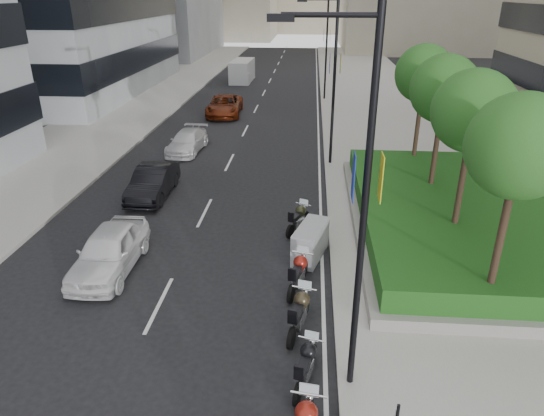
# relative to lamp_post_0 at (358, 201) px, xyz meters

# --- Properties ---
(ground) EXTENTS (160.00, 160.00, 0.00)m
(ground) POSITION_rel_lamp_post_0_xyz_m (-4.14, -1.00, -5.07)
(ground) COLOR black
(ground) RESTS_ON ground
(sidewalk_right) EXTENTS (10.00, 100.00, 0.15)m
(sidewalk_right) POSITION_rel_lamp_post_0_xyz_m (4.86, 29.00, -4.99)
(sidewalk_right) COLOR #9E9B93
(sidewalk_right) RESTS_ON ground
(sidewalk_left) EXTENTS (8.00, 100.00, 0.15)m
(sidewalk_left) POSITION_rel_lamp_post_0_xyz_m (-16.14, 29.00, -4.99)
(sidewalk_left) COLOR #9E9B93
(sidewalk_left) RESTS_ON ground
(lane_edge) EXTENTS (0.12, 100.00, 0.01)m
(lane_edge) POSITION_rel_lamp_post_0_xyz_m (-0.44, 29.00, -5.06)
(lane_edge) COLOR silver
(lane_edge) RESTS_ON ground
(lane_centre) EXTENTS (0.12, 100.00, 0.01)m
(lane_centre) POSITION_rel_lamp_post_0_xyz_m (-5.64, 29.00, -5.06)
(lane_centre) COLOR silver
(lane_centre) RESTS_ON ground
(planter) EXTENTS (10.00, 14.00, 0.40)m
(planter) POSITION_rel_lamp_post_0_xyz_m (5.86, 9.00, -4.72)
(planter) COLOR gray
(planter) RESTS_ON sidewalk_right
(hedge) EXTENTS (9.40, 13.40, 0.80)m
(hedge) POSITION_rel_lamp_post_0_xyz_m (5.86, 9.00, -4.12)
(hedge) COLOR #1D4A15
(hedge) RESTS_ON planter
(tree_0) EXTENTS (2.80, 2.80, 6.30)m
(tree_0) POSITION_rel_lamp_post_0_xyz_m (4.36, 3.00, 0.36)
(tree_0) COLOR #332319
(tree_0) RESTS_ON planter
(tree_1) EXTENTS (2.80, 2.80, 6.30)m
(tree_1) POSITION_rel_lamp_post_0_xyz_m (4.36, 7.00, 0.36)
(tree_1) COLOR #332319
(tree_1) RESTS_ON planter
(tree_2) EXTENTS (2.80, 2.80, 6.30)m
(tree_2) POSITION_rel_lamp_post_0_xyz_m (4.36, 11.00, 0.36)
(tree_2) COLOR #332319
(tree_2) RESTS_ON planter
(tree_3) EXTENTS (2.80, 2.80, 6.30)m
(tree_3) POSITION_rel_lamp_post_0_xyz_m (4.36, 15.00, 0.36)
(tree_3) COLOR #332319
(tree_3) RESTS_ON planter
(lamp_post_0) EXTENTS (2.34, 0.45, 9.00)m
(lamp_post_0) POSITION_rel_lamp_post_0_xyz_m (0.00, 0.00, 0.00)
(lamp_post_0) COLOR black
(lamp_post_0) RESTS_ON ground
(lamp_post_1) EXTENTS (2.34, 0.45, 9.00)m
(lamp_post_1) POSITION_rel_lamp_post_0_xyz_m (0.00, 17.00, 0.00)
(lamp_post_1) COLOR black
(lamp_post_1) RESTS_ON ground
(lamp_post_2) EXTENTS (2.34, 0.45, 9.00)m
(lamp_post_2) POSITION_rel_lamp_post_0_xyz_m (0.00, 35.00, 0.00)
(lamp_post_2) COLOR black
(lamp_post_2) RESTS_ON ground
(motorcycle_2) EXTENTS (0.75, 1.99, 1.01)m
(motorcycle_2) POSITION_rel_lamp_post_0_xyz_m (-0.95, 0.05, -4.53)
(motorcycle_2) COLOR black
(motorcycle_2) RESTS_ON ground
(motorcycle_3) EXTENTS (0.81, 2.21, 1.12)m
(motorcycle_3) POSITION_rel_lamp_post_0_xyz_m (-1.18, 2.13, -4.47)
(motorcycle_3) COLOR black
(motorcycle_3) RESTS_ON ground
(motorcycle_4) EXTENTS (0.81, 2.17, 1.10)m
(motorcycle_4) POSITION_rel_lamp_post_0_xyz_m (-1.28, 4.29, -4.48)
(motorcycle_4) COLOR black
(motorcycle_4) RESTS_ON ground
(motorcycle_5) EXTENTS (1.41, 2.25, 1.27)m
(motorcycle_5) POSITION_rel_lamp_post_0_xyz_m (-0.89, 6.39, -4.43)
(motorcycle_5) COLOR black
(motorcycle_5) RESTS_ON ground
(motorcycle_6) EXTENTS (0.98, 1.93, 1.02)m
(motorcycle_6) POSITION_rel_lamp_post_0_xyz_m (-1.40, 8.57, -4.52)
(motorcycle_6) COLOR black
(motorcycle_6) RESTS_ON ground
(car_a) EXTENTS (1.85, 4.53, 1.54)m
(car_a) POSITION_rel_lamp_post_0_xyz_m (-7.94, 4.94, -4.30)
(car_a) COLOR white
(car_a) RESTS_ON ground
(car_b) EXTENTS (1.57, 4.45, 1.46)m
(car_b) POSITION_rel_lamp_post_0_xyz_m (-8.47, 11.70, -4.33)
(car_b) COLOR black
(car_b) RESTS_ON ground
(car_c) EXTENTS (2.08, 4.50, 1.27)m
(car_c) POSITION_rel_lamp_post_0_xyz_m (-8.54, 18.85, -4.43)
(car_c) COLOR silver
(car_c) RESTS_ON ground
(car_d) EXTENTS (2.81, 5.65, 1.54)m
(car_d) POSITION_rel_lamp_post_0_xyz_m (-7.88, 28.57, -4.30)
(car_d) COLOR #5B1E0A
(car_d) RESTS_ON ground
(delivery_van) EXTENTS (2.22, 5.42, 2.25)m
(delivery_van) POSITION_rel_lamp_post_0_xyz_m (-8.61, 44.08, -4.02)
(delivery_van) COLOR silver
(delivery_van) RESTS_ON ground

